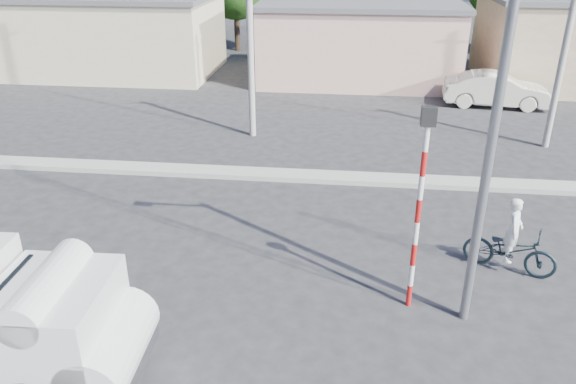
# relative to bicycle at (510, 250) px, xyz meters

# --- Properties ---
(ground_plane) EXTENTS (120.00, 120.00, 0.00)m
(ground_plane) POSITION_rel_bicycle_xyz_m (-5.60, -3.15, -0.55)
(ground_plane) COLOR #272729
(ground_plane) RESTS_ON ground
(median) EXTENTS (40.00, 0.80, 0.16)m
(median) POSITION_rel_bicycle_xyz_m (-5.60, 4.85, -0.47)
(median) COLOR #99968E
(median) RESTS_ON ground
(bicycle) EXTENTS (2.20, 1.41, 1.09)m
(bicycle) POSITION_rel_bicycle_xyz_m (0.00, 0.00, 0.00)
(bicycle) COLOR black
(bicycle) RESTS_ON ground
(cyclist) EXTENTS (0.55, 0.66, 1.56)m
(cyclist) POSITION_rel_bicycle_xyz_m (0.00, 0.00, 0.23)
(cyclist) COLOR white
(cyclist) RESTS_ON ground
(car_cream) EXTENTS (4.74, 2.02, 1.52)m
(car_cream) POSITION_rel_bicycle_xyz_m (2.65, 14.11, 0.21)
(car_cream) COLOR silver
(car_cream) RESTS_ON ground
(traffic_pole) EXTENTS (0.28, 0.18, 4.36)m
(traffic_pole) POSITION_rel_bicycle_xyz_m (-2.40, -1.65, 2.05)
(traffic_pole) COLOR red
(traffic_pole) RESTS_ON ground
(streetlight) EXTENTS (2.34, 0.22, 9.00)m
(streetlight) POSITION_rel_bicycle_xyz_m (-1.46, -1.95, 4.42)
(streetlight) COLOR slate
(streetlight) RESTS_ON ground
(building_row) EXTENTS (37.80, 7.30, 4.44)m
(building_row) POSITION_rel_bicycle_xyz_m (-4.50, 18.85, 1.59)
(building_row) COLOR beige
(building_row) RESTS_ON ground
(utility_poles) EXTENTS (35.40, 0.24, 8.00)m
(utility_poles) POSITION_rel_bicycle_xyz_m (-2.35, 8.85, 3.52)
(utility_poles) COLOR #99968E
(utility_poles) RESTS_ON ground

